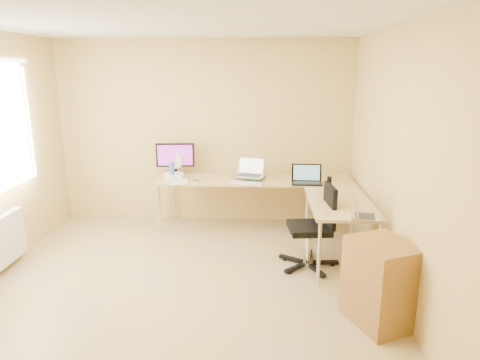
{
  "coord_description": "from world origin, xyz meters",
  "views": [
    {
      "loc": [
        0.78,
        -3.87,
        2.18
      ],
      "look_at": [
        0.55,
        1.1,
        0.9
      ],
      "focal_mm": 32.24,
      "sensor_mm": 36.0,
      "label": 1
    }
  ],
  "objects_px": {
    "laptop_center": "(249,168)",
    "water_bottle": "(172,171)",
    "office_chair": "(309,225)",
    "monitor": "(175,159)",
    "keyboard": "(247,183)",
    "desk_main": "(255,204)",
    "laptop_return": "(366,207)",
    "desk_fan": "(176,164)",
    "mug": "(181,176)",
    "cabinet": "(381,285)",
    "desk_return": "(338,231)",
    "laptop_black": "(307,174)"
  },
  "relations": [
    {
      "from": "laptop_black",
      "to": "cabinet",
      "type": "xyz_separation_m",
      "value": [
        0.45,
        -2.01,
        -0.49
      ]
    },
    {
      "from": "desk_return",
      "to": "desk_fan",
      "type": "distance_m",
      "value": 2.47
    },
    {
      "from": "cabinet",
      "to": "water_bottle",
      "type": "bearing_deg",
      "value": 112.64
    },
    {
      "from": "keyboard",
      "to": "desk_main",
      "type": "bearing_deg",
      "value": 89.04
    },
    {
      "from": "laptop_center",
      "to": "office_chair",
      "type": "xyz_separation_m",
      "value": [
        0.7,
        -1.1,
        -0.4
      ]
    },
    {
      "from": "monitor",
      "to": "water_bottle",
      "type": "distance_m",
      "value": 0.29
    },
    {
      "from": "monitor",
      "to": "cabinet",
      "type": "height_order",
      "value": "monitor"
    },
    {
      "from": "desk_main",
      "to": "mug",
      "type": "relative_size",
      "value": 29.43
    },
    {
      "from": "laptop_return",
      "to": "office_chair",
      "type": "xyz_separation_m",
      "value": [
        -0.51,
        0.39,
        -0.34
      ]
    },
    {
      "from": "desk_fan",
      "to": "laptop_return",
      "type": "relative_size",
      "value": 0.88
    },
    {
      "from": "laptop_center",
      "to": "office_chair",
      "type": "height_order",
      "value": "laptop_center"
    },
    {
      "from": "cabinet",
      "to": "laptop_center",
      "type": "bearing_deg",
      "value": 95.08
    },
    {
      "from": "laptop_center",
      "to": "desk_return",
      "type": "bearing_deg",
      "value": -25.91
    },
    {
      "from": "monitor",
      "to": "keyboard",
      "type": "distance_m",
      "value": 1.14
    },
    {
      "from": "mug",
      "to": "water_bottle",
      "type": "distance_m",
      "value": 0.15
    },
    {
      "from": "keyboard",
      "to": "cabinet",
      "type": "bearing_deg",
      "value": -38.95
    },
    {
      "from": "desk_main",
      "to": "laptop_return",
      "type": "xyz_separation_m",
      "value": [
        1.13,
        -1.55,
        0.47
      ]
    },
    {
      "from": "desk_main",
      "to": "laptop_center",
      "type": "relative_size",
      "value": 6.92
    },
    {
      "from": "mug",
      "to": "laptop_return",
      "type": "xyz_separation_m",
      "value": [
        2.14,
        -1.5,
        0.07
      ]
    },
    {
      "from": "cabinet",
      "to": "desk_return",
      "type": "bearing_deg",
      "value": 73.09
    },
    {
      "from": "laptop_center",
      "to": "water_bottle",
      "type": "xyz_separation_m",
      "value": [
        -1.05,
        -0.04,
        -0.04
      ]
    },
    {
      "from": "desk_fan",
      "to": "cabinet",
      "type": "height_order",
      "value": "desk_fan"
    },
    {
      "from": "mug",
      "to": "cabinet",
      "type": "xyz_separation_m",
      "value": [
        2.14,
        -2.2,
        -0.41
      ]
    },
    {
      "from": "laptop_return",
      "to": "keyboard",
      "type": "bearing_deg",
      "value": 53.74
    },
    {
      "from": "laptop_center",
      "to": "desk_fan",
      "type": "xyz_separation_m",
      "value": [
        -1.05,
        0.27,
        -0.02
      ]
    },
    {
      "from": "laptop_center",
      "to": "monitor",
      "type": "bearing_deg",
      "value": -176.62
    },
    {
      "from": "office_chair",
      "to": "cabinet",
      "type": "bearing_deg",
      "value": -71.02
    },
    {
      "from": "water_bottle",
      "to": "office_chair",
      "type": "relative_size",
      "value": 0.26
    },
    {
      "from": "desk_main",
      "to": "laptop_black",
      "type": "relative_size",
      "value": 6.78
    },
    {
      "from": "laptop_center",
      "to": "desk_fan",
      "type": "relative_size",
      "value": 1.31
    },
    {
      "from": "mug",
      "to": "water_bottle",
      "type": "bearing_deg",
      "value": -152.5
    },
    {
      "from": "laptop_center",
      "to": "desk_fan",
      "type": "height_order",
      "value": "same"
    },
    {
      "from": "mug",
      "to": "desk_fan",
      "type": "bearing_deg",
      "value": 113.91
    },
    {
      "from": "laptop_center",
      "to": "water_bottle",
      "type": "bearing_deg",
      "value": -161.94
    },
    {
      "from": "monitor",
      "to": "mug",
      "type": "height_order",
      "value": "monitor"
    },
    {
      "from": "monitor",
      "to": "laptop_black",
      "type": "relative_size",
      "value": 1.37
    },
    {
      "from": "monitor",
      "to": "desk_return",
      "type": "bearing_deg",
      "value": -35.0
    },
    {
      "from": "monitor",
      "to": "desk_fan",
      "type": "bearing_deg",
      "value": 83.95
    },
    {
      "from": "mug",
      "to": "office_chair",
      "type": "relative_size",
      "value": 0.09
    },
    {
      "from": "desk_return",
      "to": "water_bottle",
      "type": "xyz_separation_m",
      "value": [
        -2.1,
        0.89,
        0.49
      ]
    },
    {
      "from": "keyboard",
      "to": "cabinet",
      "type": "distance_m",
      "value": 2.35
    },
    {
      "from": "laptop_center",
      "to": "water_bottle",
      "type": "distance_m",
      "value": 1.05
    },
    {
      "from": "water_bottle",
      "to": "desk_return",
      "type": "bearing_deg",
      "value": -22.97
    },
    {
      "from": "water_bottle",
      "to": "laptop_return",
      "type": "relative_size",
      "value": 0.75
    },
    {
      "from": "office_chair",
      "to": "cabinet",
      "type": "relative_size",
      "value": 1.23
    },
    {
      "from": "water_bottle",
      "to": "desk_fan",
      "type": "distance_m",
      "value": 0.31
    },
    {
      "from": "desk_return",
      "to": "laptop_black",
      "type": "xyz_separation_m",
      "value": [
        -0.3,
        0.76,
        0.49
      ]
    },
    {
      "from": "laptop_center",
      "to": "laptop_return",
      "type": "height_order",
      "value": "laptop_center"
    },
    {
      "from": "laptop_black",
      "to": "keyboard",
      "type": "bearing_deg",
      "value": -173.97
    },
    {
      "from": "desk_main",
      "to": "water_bottle",
      "type": "xyz_separation_m",
      "value": [
        -1.13,
        -0.11,
        0.49
      ]
    }
  ]
}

